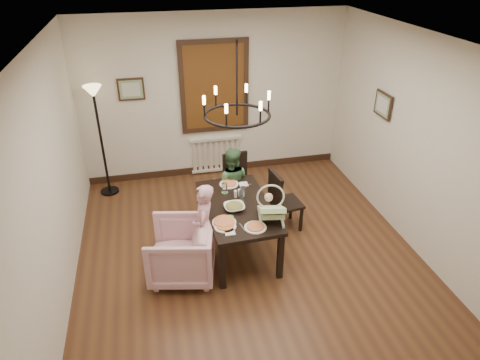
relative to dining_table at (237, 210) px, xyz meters
name	(u,v)px	position (x,y,z in m)	size (l,w,h in m)	color
room_shell	(243,150)	(0.12, 0.19, 0.78)	(4.51, 5.00, 2.81)	#452717
dining_table	(237,210)	(0.00, 0.00, 0.00)	(0.91, 1.54, 0.71)	black
chair_far	(239,183)	(0.25, 0.99, -0.17)	(0.40, 0.40, 0.90)	black
chair_right	(286,200)	(0.80, 0.34, -0.16)	(0.41, 0.41, 0.94)	black
armchair	(181,251)	(-0.79, -0.36, -0.26)	(0.79, 0.81, 0.73)	#E0ABBF
elderly_woman	(204,234)	(-0.48, -0.23, -0.13)	(0.36, 0.23, 0.98)	#CD909E
seated_man	(231,190)	(0.08, 0.79, -0.15)	(0.46, 0.36, 0.95)	#3F6A41
baby_bouncer	(271,208)	(0.33, -0.41, 0.25)	(0.37, 0.49, 0.32)	#B7D593
salad_bowl	(234,207)	(-0.06, -0.09, 0.12)	(0.32, 0.32, 0.08)	white
pizza_platter	(224,222)	(-0.25, -0.37, 0.10)	(0.30, 0.30, 0.04)	tan
drinking_glass	(242,195)	(0.09, 0.11, 0.16)	(0.07, 0.07, 0.14)	silver
window_blinds	(214,87)	(0.12, 2.28, 0.98)	(1.00, 0.03, 1.40)	#5A3512
radiator	(216,154)	(0.12, 2.30, -0.27)	(0.92, 0.12, 0.62)	silver
picture_back	(131,89)	(-1.23, 2.29, 1.03)	(0.42, 0.03, 0.36)	black
picture_right	(383,105)	(2.33, 0.72, 1.03)	(0.42, 0.03, 0.36)	black
floor_lamp	(102,143)	(-1.78, 1.97, 0.28)	(0.30, 0.30, 1.80)	black
chandelier	(237,115)	(0.00, 0.00, 1.33)	(0.80, 0.80, 0.04)	black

